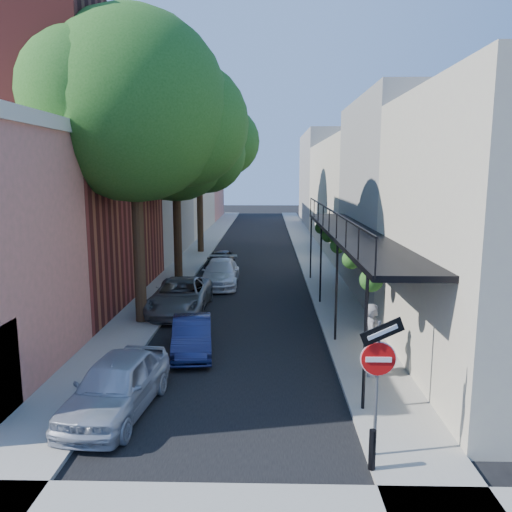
# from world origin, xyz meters

# --- Properties ---
(ground) EXTENTS (160.00, 160.00, 0.00)m
(ground) POSITION_xyz_m (0.00, 0.00, 0.00)
(ground) COLOR black
(ground) RESTS_ON ground
(road_surface) EXTENTS (6.00, 64.00, 0.01)m
(road_surface) POSITION_xyz_m (0.00, 30.00, 0.01)
(road_surface) COLOR black
(road_surface) RESTS_ON ground
(sidewalk_left) EXTENTS (2.00, 64.00, 0.12)m
(sidewalk_left) POSITION_xyz_m (-4.00, 30.00, 0.06)
(sidewalk_left) COLOR gray
(sidewalk_left) RESTS_ON ground
(sidewalk_right) EXTENTS (2.00, 64.00, 0.12)m
(sidewalk_right) POSITION_xyz_m (4.00, 30.00, 0.06)
(sidewalk_right) COLOR gray
(sidewalk_right) RESTS_ON ground
(buildings_left) EXTENTS (10.10, 59.10, 12.00)m
(buildings_left) POSITION_xyz_m (-9.30, 28.76, 4.94)
(buildings_left) COLOR #DA7E6F
(buildings_left) RESTS_ON ground
(buildings_right) EXTENTS (9.80, 55.00, 10.00)m
(buildings_right) POSITION_xyz_m (8.99, 29.49, 4.42)
(buildings_right) COLOR #B5A895
(buildings_right) RESTS_ON ground
(sign_post) EXTENTS (0.89, 0.17, 2.99)m
(sign_post) POSITION_xyz_m (3.16, 0.97, 2.04)
(sign_post) COLOR #595B60
(sign_post) RESTS_ON ground
(bollard) EXTENTS (0.14, 0.14, 0.80)m
(bollard) POSITION_xyz_m (3.00, 0.50, 0.52)
(bollard) COLOR black
(bollard) RESTS_ON sidewalk_right
(oak_near) EXTENTS (7.48, 6.80, 11.42)m
(oak_near) POSITION_xyz_m (-3.37, 10.26, 7.88)
(oak_near) COLOR #311F13
(oak_near) RESTS_ON ground
(oak_mid) EXTENTS (6.60, 6.00, 10.20)m
(oak_mid) POSITION_xyz_m (-3.42, 18.23, 7.06)
(oak_mid) COLOR #311F13
(oak_mid) RESTS_ON ground
(oak_far) EXTENTS (7.70, 7.00, 11.90)m
(oak_far) POSITION_xyz_m (-3.35, 27.27, 8.26)
(oak_far) COLOR #311F13
(oak_far) RESTS_ON ground
(parked_car_a) EXTENTS (2.10, 4.23, 1.39)m
(parked_car_a) POSITION_xyz_m (-2.60, 2.88, 0.69)
(parked_car_a) COLOR #A4A9B5
(parked_car_a) RESTS_ON ground
(parked_car_b) EXTENTS (1.64, 3.57, 1.13)m
(parked_car_b) POSITION_xyz_m (-1.40, 6.94, 0.57)
(parked_car_b) COLOR #161D45
(parked_car_b) RESTS_ON ground
(parked_car_c) EXTENTS (2.25, 4.86, 1.35)m
(parked_car_c) POSITION_xyz_m (-2.60, 11.66, 0.67)
(parked_car_c) COLOR slate
(parked_car_c) RESTS_ON ground
(parked_car_d) EXTENTS (1.88, 4.48, 1.29)m
(parked_car_d) POSITION_xyz_m (-1.40, 16.62, 0.65)
(parked_car_d) COLOR silver
(parked_car_d) RESTS_ON ground
(parked_car_e) EXTENTS (1.76, 3.50, 1.15)m
(parked_car_e) POSITION_xyz_m (-1.83, 20.82, 0.57)
(parked_car_e) COLOR black
(parked_car_e) RESTS_ON ground
(pedestrian) EXTENTS (0.62, 0.82, 2.03)m
(pedestrian) POSITION_xyz_m (3.92, 5.08, 1.13)
(pedestrian) COLOR slate
(pedestrian) RESTS_ON sidewalk_right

